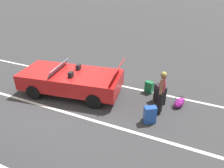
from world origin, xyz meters
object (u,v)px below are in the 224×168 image
suitcase_medium_bright (150,115)px  suitcase_small_carryon (149,87)px  convertible_car (67,80)px  traveler_person (162,91)px  duffel_bag (179,102)px  suitcase_large_black (160,94)px

suitcase_medium_bright → suitcase_small_carryon: bearing=163.6°
convertible_car → traveler_person: bearing=172.6°
convertible_car → duffel_bag: bearing=-178.4°
duffel_bag → traveler_person: (0.60, 0.74, 0.77)m
suitcase_small_carryon → duffel_bag: 1.43m
suitcase_medium_bright → suitcase_small_carryon: size_ratio=1.24×
convertible_car → suitcase_small_carryon: (-3.18, -1.38, -0.34)m
suitcase_small_carryon → duffel_bag: bearing=-95.7°
suitcase_large_black → suitcase_small_carryon: (0.56, -0.59, -0.12)m
convertible_car → traveler_person: (-3.91, -0.11, 0.34)m
suitcase_large_black → traveler_person: traveler_person is taller
suitcase_small_carryon → traveler_person: 1.61m
suitcase_small_carryon → duffel_bag: suitcase_small_carryon is taller
traveler_person → suitcase_large_black: bearing=-75.8°
suitcase_small_carryon → convertible_car: bearing=129.4°
convertible_car → traveler_person: 3.92m
suitcase_medium_bright → suitcase_small_carryon: (0.54, -1.95, -0.06)m
convertible_car → suitcase_small_carryon: convertible_car is taller
suitcase_medium_bright → traveler_person: bearing=132.7°
suitcase_medium_bright → duffel_bag: 1.63m
suitcase_small_carryon → suitcase_medium_bright: bearing=-148.6°
suitcase_medium_bright → duffel_bag: (-0.79, -1.42, -0.15)m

